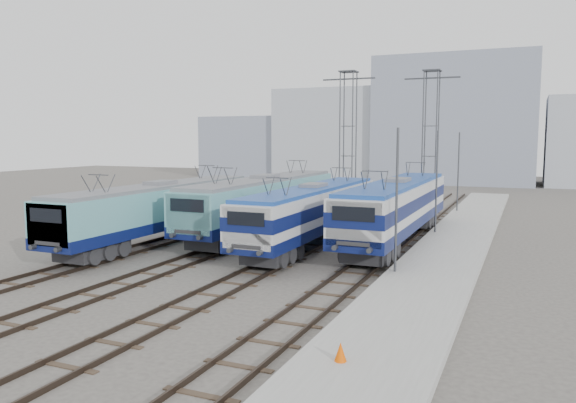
% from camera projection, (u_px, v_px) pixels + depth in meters
% --- Properties ---
extents(ground, '(160.00, 160.00, 0.00)m').
position_uv_depth(ground, '(214.00, 270.00, 27.90)').
color(ground, '#514C47').
extents(platform, '(4.00, 70.00, 0.30)m').
position_uv_depth(platform, '(447.00, 253.00, 31.17)').
color(platform, '#9E9E99').
rests_on(platform, ground).
extents(locomotive_far_left, '(2.85, 18.03, 3.39)m').
position_uv_depth(locomotive_far_left, '(159.00, 208.00, 34.63)').
color(locomotive_far_left, '#0B154A').
rests_on(locomotive_far_left, ground).
extents(locomotive_center_left, '(2.99, 18.87, 3.55)m').
position_uv_depth(locomotive_center_left, '(264.00, 200.00, 37.91)').
color(locomotive_center_left, '#0B154A').
rests_on(locomotive_center_left, ground).
extents(locomotive_center_right, '(2.79, 17.61, 3.31)m').
position_uv_depth(locomotive_center_right, '(312.00, 209.00, 33.82)').
color(locomotive_center_right, '#0B154A').
rests_on(locomotive_center_right, ground).
extents(locomotive_far_right, '(2.99, 18.90, 3.55)m').
position_uv_depth(locomotive_far_right, '(397.00, 205.00, 34.61)').
color(locomotive_far_right, '#0B154A').
rests_on(locomotive_far_right, ground).
extents(catenary_tower_west, '(4.50, 1.20, 12.00)m').
position_uv_depth(catenary_tower_west, '(348.00, 136.00, 47.22)').
color(catenary_tower_west, '#3F4247').
rests_on(catenary_tower_west, ground).
extents(catenary_tower_east, '(4.50, 1.20, 12.00)m').
position_uv_depth(catenary_tower_east, '(430.00, 136.00, 46.48)').
color(catenary_tower_east, '#3F4247').
rests_on(catenary_tower_east, ground).
extents(mast_front, '(0.12, 0.12, 7.00)m').
position_uv_depth(mast_front, '(396.00, 204.00, 25.94)').
color(mast_front, '#3F4247').
rests_on(mast_front, ground).
extents(mast_mid, '(0.12, 0.12, 7.00)m').
position_uv_depth(mast_mid, '(436.00, 184.00, 36.89)').
color(mast_mid, '#3F4247').
rests_on(mast_mid, ground).
extents(mast_rear, '(0.12, 0.12, 7.00)m').
position_uv_depth(mast_rear, '(458.00, 173.00, 47.84)').
color(mast_rear, '#3F4247').
rests_on(mast_rear, ground).
extents(safety_cone, '(0.35, 0.35, 0.55)m').
position_uv_depth(safety_cone, '(340.00, 352.00, 15.72)').
color(safety_cone, '#ED5201').
rests_on(safety_cone, platform).
extents(building_west, '(18.00, 12.00, 14.00)m').
position_uv_depth(building_west, '(339.00, 135.00, 89.18)').
color(building_west, '#A7AEB9').
rests_on(building_west, ground).
extents(building_center, '(22.00, 14.00, 18.00)m').
position_uv_depth(building_center, '(456.00, 121.00, 81.86)').
color(building_center, '#858DA0').
rests_on(building_center, ground).
extents(building_far_west, '(14.00, 10.00, 10.00)m').
position_uv_depth(building_far_west, '(249.00, 147.00, 95.70)').
color(building_far_west, '#858DA0').
rests_on(building_far_west, ground).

